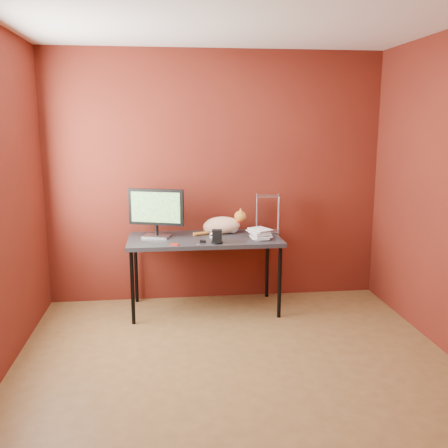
{
  "coord_description": "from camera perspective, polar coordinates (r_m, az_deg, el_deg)",
  "views": [
    {
      "loc": [
        -0.52,
        -3.44,
        1.86
      ],
      "look_at": [
        0.02,
        1.15,
        0.93
      ],
      "focal_mm": 40.0,
      "sensor_mm": 36.0,
      "label": 1
    }
  ],
  "objects": [
    {
      "name": "monitor",
      "position": [
        4.95,
        -7.77,
        1.54
      ],
      "size": [
        0.54,
        0.25,
        0.48
      ],
      "rotation": [
        0.0,
        0.0,
        -0.32
      ],
      "color": "#AAABAF",
      "rests_on": "desk"
    },
    {
      "name": "speaker",
      "position": [
        4.69,
        -0.8,
        -1.51
      ],
      "size": [
        0.11,
        0.11,
        0.13
      ],
      "rotation": [
        0.0,
        0.0,
        -0.12
      ],
      "color": "black",
      "rests_on": "desk"
    },
    {
      "name": "room",
      "position": [
        3.5,
        1.87,
        4.62
      ],
      "size": [
        3.52,
        3.52,
        2.61
      ],
      "color": "brown",
      "rests_on": "ground"
    },
    {
      "name": "skull_mug",
      "position": [
        4.79,
        -1.11,
        -1.39
      ],
      "size": [
        0.09,
        0.1,
        0.09
      ],
      "rotation": [
        0.0,
        0.0,
        -0.38
      ],
      "color": "silver",
      "rests_on": "desk"
    },
    {
      "name": "cat",
      "position": [
        5.11,
        -0.17,
        -0.1
      ],
      "size": [
        0.55,
        0.21,
        0.26
      ],
      "rotation": [
        0.0,
        0.0,
        -0.04
      ],
      "color": "orange",
      "rests_on": "desk"
    },
    {
      "name": "desk",
      "position": [
        4.96,
        -2.24,
        -2.12
      ],
      "size": [
        1.5,
        0.7,
        0.75
      ],
      "color": "black",
      "rests_on": "ground"
    },
    {
      "name": "wire_rack",
      "position": [
        5.17,
        5.0,
        1.19
      ],
      "size": [
        0.25,
        0.22,
        0.39
      ],
      "rotation": [
        0.0,
        0.0,
        -0.18
      ],
      "color": "#AAABAF",
      "rests_on": "desk"
    },
    {
      "name": "pocket_knife",
      "position": [
        4.65,
        -5.65,
        -2.34
      ],
      "size": [
        0.08,
        0.05,
        0.02
      ],
      "primitive_type": "cube",
      "rotation": [
        0.0,
        0.0,
        -0.43
      ],
      "color": "#AB170D",
      "rests_on": "desk"
    },
    {
      "name": "washer",
      "position": [
        4.66,
        -2.92,
        -2.35
      ],
      "size": [
        0.04,
        0.04,
        0.0
      ],
      "primitive_type": "cylinder",
      "color": "#AAABAF",
      "rests_on": "desk"
    },
    {
      "name": "book_stack",
      "position": [
        4.8,
        3.31,
        4.65
      ],
      "size": [
        0.24,
        0.27,
        1.09
      ],
      "rotation": [
        0.0,
        0.0,
        0.24
      ],
      "color": "beige",
      "rests_on": "desk"
    },
    {
      "name": "black_gadget",
      "position": [
        4.72,
        -2.42,
        -2.02
      ],
      "size": [
        0.06,
        0.05,
        0.03
      ],
      "primitive_type": "cube",
      "rotation": [
        0.0,
        0.0,
        -0.27
      ],
      "color": "black",
      "rests_on": "desk"
    }
  ]
}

